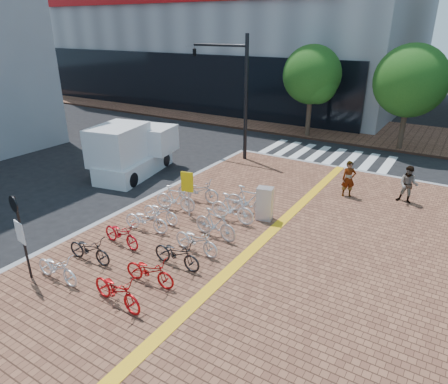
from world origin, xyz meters
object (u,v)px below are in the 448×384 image
Objects in this scene: bike_6 at (198,190)px; yellow_sign at (188,186)px; bike_1 at (89,249)px; pedestrian_a at (349,179)px; bike_13 at (248,201)px; bike_3 at (146,220)px; bike_10 at (196,240)px; traffic_light_pole at (222,74)px; bike_2 at (121,234)px; bike_8 at (150,271)px; box_truck at (133,151)px; bike_4 at (160,212)px; bike_5 at (175,198)px; bike_12 at (232,208)px; notice_sign at (19,228)px; bike_9 at (177,254)px; bike_11 at (215,224)px; pedestrian_b at (408,185)px; bike_0 at (57,268)px; utility_box at (265,204)px; bike_7 at (117,290)px.

bike_6 is 1.03× the size of yellow_sign.
bike_1 is at bearing -99.27° from yellow_sign.
pedestrian_a is 7.18m from yellow_sign.
bike_13 is at bearing -28.99° from bike_1.
bike_10 is (2.43, -0.26, -0.01)m from bike_3.
traffic_light_pole is (-2.56, 12.01, 4.16)m from bike_1.
bike_13 reaches higher than bike_2.
bike_13 reaches higher than bike_8.
bike_4 is at bearing -37.01° from box_truck.
yellow_sign reaches higher than bike_6.
bike_5 reaches higher than bike_6.
box_truck is at bearing 60.23° from bike_10.
bike_2 is 0.89× the size of bike_12.
box_truck reaches higher than bike_12.
bike_10 is at bearing 48.58° from notice_sign.
bike_2 is 3.20m from bike_5.
traffic_light_pole is at bearing 31.04° from bike_10.
bike_9 is 0.97× the size of bike_11.
bike_11 is at bearing -123.54° from pedestrian_b.
bike_3 is at bearing -42.49° from box_truck.
box_truck is (-4.83, 7.06, 0.67)m from bike_1.
bike_2 is 3.25m from bike_11.
pedestrian_b is (7.77, 11.54, 0.37)m from bike_0.
bike_0 is 9.64m from box_truck.
bike_12 is 7.61m from box_truck.
bike_0 is 0.87× the size of bike_6.
bike_10 is (2.58, 2.24, 0.02)m from bike_1.
bike_5 is 0.95× the size of yellow_sign.
bike_4 is at bearing -144.42° from utility_box.
notice_sign reaches higher than bike_1.
bike_2 is 0.86× the size of bike_13.
bike_1 is 4.47m from bike_5.
bike_0 is 0.89× the size of bike_12.
box_truck is at bearing 29.69° from bike_0.
pedestrian_b reaches higher than bike_12.
bike_10 is 1.19m from bike_11.
bike_5 is 1.06× the size of bike_8.
bike_2 is 2.64m from bike_10.
bike_2 is 0.95× the size of bike_10.
bike_13 is at bearing 2.61° from bike_10.
notice_sign reaches higher than bike_7.
bike_6 is 1.07× the size of bike_11.
bike_1 is 12.94m from pedestrian_b.
bike_6 reaches higher than bike_2.
bike_3 is 2.58m from bike_11.
bike_11 is 0.66× the size of notice_sign.
bike_7 reaches higher than bike_0.
bike_9 is 4.51m from utility_box.
bike_7 is (2.41, -5.58, -0.05)m from bike_5.
traffic_light_pole reaches higher than bike_9.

